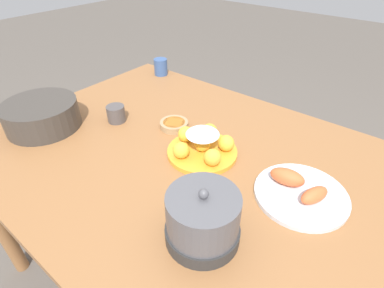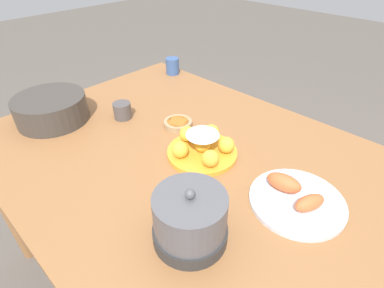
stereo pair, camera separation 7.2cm
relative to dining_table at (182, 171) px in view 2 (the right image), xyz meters
The scene contains 9 objects.
ground_plane 0.66m from the dining_table, ahead, with size 12.00×12.00×0.00m, color #5B544C.
dining_table is the anchor object (origin of this frame).
cake_plate 0.14m from the dining_table, 143.19° to the right, with size 0.24×0.24×0.09m.
serving_bowl 0.58m from the dining_table, 21.12° to the left, with size 0.28×0.28×0.10m.
sauce_bowl 0.20m from the dining_table, 39.38° to the right, with size 0.11×0.11×0.03m.
seafood_platter 0.41m from the dining_table, behind, with size 0.27×0.27×0.06m.
cup_near 0.72m from the dining_table, 40.56° to the right, with size 0.07×0.07×0.08m.
cup_far 0.36m from the dining_table, ahead, with size 0.07×0.07×0.07m.
warming_pot 0.39m from the dining_table, 138.67° to the left, with size 0.19×0.19×0.16m.
Camera 2 is at (-0.60, 0.57, 1.37)m, focal length 28.00 mm.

